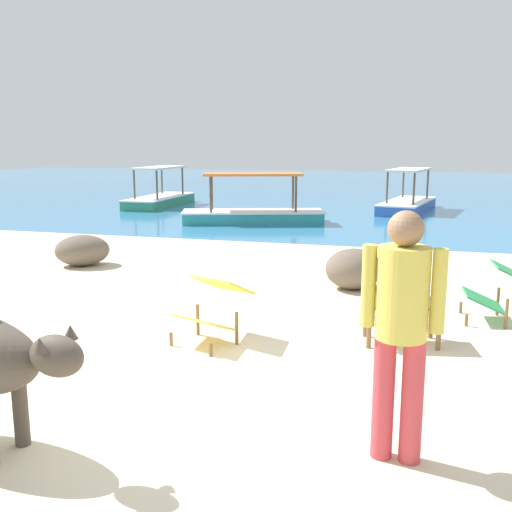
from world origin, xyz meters
name	(u,v)px	position (x,y,z in m)	size (l,w,h in m)	color
sand_beach	(202,380)	(0.00, 0.00, 0.02)	(18.00, 14.00, 0.04)	beige
water_surface	(378,191)	(0.00, 22.00, 0.00)	(60.00, 36.00, 0.03)	teal
low_bench_table	(402,308)	(1.63, 1.41, 0.41)	(0.83, 0.57, 0.44)	brown
bottle	(395,287)	(1.56, 1.51, 0.60)	(0.07, 0.07, 0.30)	#2D6B38
deck_chair_near	(499,289)	(2.67, 2.46, 0.42)	(0.80, 0.58, 0.68)	brown
deck_chair_far	(213,305)	(-0.23, 0.95, 0.42)	(0.76, 0.90, 0.68)	brown
person_standing	(402,318)	(1.68, -0.89, 0.99)	(0.51, 0.32, 1.62)	#CC3D47
shore_rock_large	(82,250)	(-3.64, 3.95, 0.30)	(0.89, 0.72, 0.52)	#6B5B4C
shore_rock_medium	(354,269)	(0.92, 3.57, 0.33)	(0.80, 0.74, 0.57)	#6B5B4C
boat_blue	(407,202)	(1.42, 13.92, 0.29)	(1.81, 3.82, 1.29)	#3866B7
boat_teal	(253,212)	(-2.41, 10.06, 0.29)	(3.85, 2.22, 1.29)	teal
boat_green	(160,197)	(-6.55, 13.31, 0.29)	(1.23, 3.70, 1.29)	#338E66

